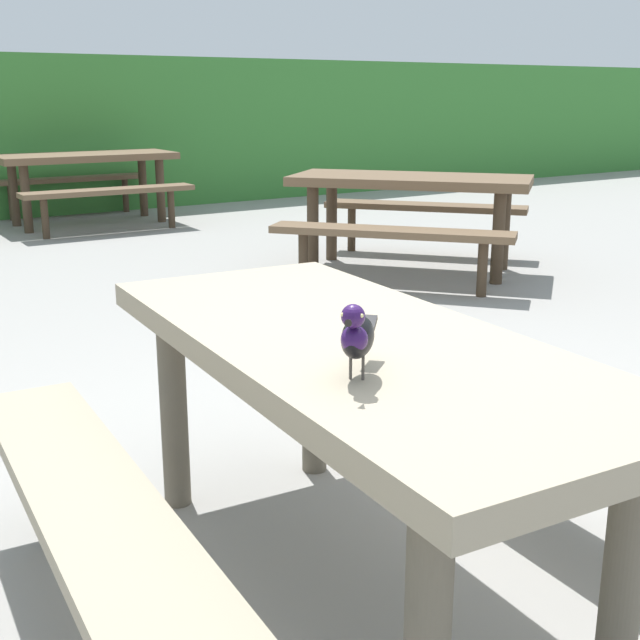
{
  "coord_description": "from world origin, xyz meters",
  "views": [
    {
      "loc": [
        -1.54,
        -1.72,
        1.35
      ],
      "look_at": [
        -0.51,
        -0.16,
        0.84
      ],
      "focal_mm": 46.61,
      "sensor_mm": 36.0,
      "label": 1
    }
  ],
  "objects": [
    {
      "name": "picnic_table_foreground",
      "position": [
        -0.31,
        -0.03,
        0.56
      ],
      "size": [
        1.8,
        1.85,
        0.74
      ],
      "color": "gray",
      "rests_on": "ground"
    },
    {
      "name": "ground_plane",
      "position": [
        0.0,
        0.0,
        0.0
      ],
      "size": [
        60.0,
        60.0,
        0.0
      ],
      "primitive_type": "plane",
      "color": "gray"
    },
    {
      "name": "bird_grackle",
      "position": [
        -0.51,
        -0.32,
        0.84
      ],
      "size": [
        0.22,
        0.22,
        0.18
      ],
      "color": "black",
      "rests_on": "picnic_table_foreground"
    },
    {
      "name": "picnic_table_far_centre",
      "position": [
        1.28,
        6.99,
        0.56
      ],
      "size": [
        1.82,
        1.72,
        0.74
      ],
      "color": "brown",
      "rests_on": "ground"
    },
    {
      "name": "picnic_table_mid_right",
      "position": [
        2.57,
        3.23,
        0.56
      ],
      "size": [
        2.39,
        2.39,
        0.74
      ],
      "color": "brown",
      "rests_on": "ground"
    }
  ]
}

